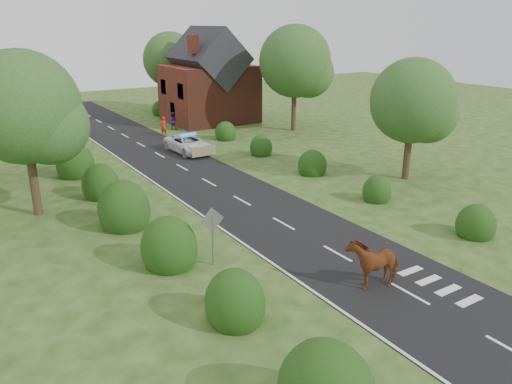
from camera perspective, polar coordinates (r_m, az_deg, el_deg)
ground at (r=22.03m, az=9.28°, el=-6.99°), size 120.00×120.00×0.00m
road at (r=33.87m, az=-7.74°, el=2.40°), size 6.00×70.00×0.02m
road_markings at (r=31.43m, az=-8.76°, el=1.07°), size 4.96×70.00×0.01m
hedgerow_left at (r=28.56m, az=-16.81°, el=0.15°), size 2.75×50.41×3.00m
hedgerow_right at (r=33.90m, az=5.16°, el=3.46°), size 2.10×45.78×2.10m
tree_left_a at (r=27.02m, az=-24.48°, el=8.30°), size 5.74×5.60×8.38m
tree_right_a at (r=32.44m, az=17.88°, el=9.52°), size 5.33×5.20×7.56m
tree_right_b at (r=45.94m, az=4.89°, el=14.34°), size 6.56×6.40×9.40m
tree_right_c at (r=57.30m, az=-9.40°, el=14.45°), size 6.15×6.00×8.58m
road_sign at (r=20.22m, az=-5.01°, el=-4.10°), size 1.06×0.08×2.53m
house at (r=50.48m, az=-5.40°, el=12.27°), size 8.00×7.40×9.17m
cow at (r=19.61m, az=13.23°, el=-8.06°), size 2.39×1.46×1.60m
police_van at (r=38.66m, az=-7.74°, el=5.46°), size 2.43×4.92×1.48m
pedestrian_red at (r=44.80m, az=-10.52°, el=7.40°), size 0.67×0.49×1.70m
pedestrian_purple at (r=47.34m, az=-9.50°, el=8.02°), size 0.99×0.93×1.62m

